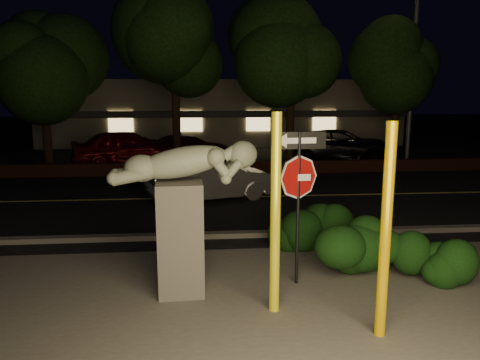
# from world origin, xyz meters

# --- Properties ---
(ground) EXTENTS (90.00, 90.00, 0.00)m
(ground) POSITION_xyz_m (0.00, 10.00, 0.00)
(ground) COLOR black
(ground) RESTS_ON ground
(patio) EXTENTS (14.00, 6.00, 0.02)m
(patio) POSITION_xyz_m (0.00, -1.00, 0.01)
(patio) COLOR #4C4944
(patio) RESTS_ON ground
(road) EXTENTS (80.00, 8.00, 0.01)m
(road) POSITION_xyz_m (0.00, 7.00, 0.01)
(road) COLOR black
(road) RESTS_ON ground
(lane_marking) EXTENTS (80.00, 0.12, 0.00)m
(lane_marking) POSITION_xyz_m (0.00, 7.00, 0.02)
(lane_marking) COLOR #CFBE52
(lane_marking) RESTS_ON road
(curb) EXTENTS (80.00, 0.25, 0.12)m
(curb) POSITION_xyz_m (0.00, 2.90, 0.06)
(curb) COLOR #4C4944
(curb) RESTS_ON ground
(brick_wall) EXTENTS (40.00, 0.35, 0.50)m
(brick_wall) POSITION_xyz_m (0.00, 11.30, 0.25)
(brick_wall) COLOR #482117
(brick_wall) RESTS_ON ground
(parking_lot) EXTENTS (40.00, 12.00, 0.01)m
(parking_lot) POSITION_xyz_m (0.00, 17.00, 0.01)
(parking_lot) COLOR black
(parking_lot) RESTS_ON ground
(building) EXTENTS (22.00, 10.20, 4.00)m
(building) POSITION_xyz_m (0.00, 24.99, 2.00)
(building) COLOR gray
(building) RESTS_ON ground
(tree_far_a) EXTENTS (4.60, 4.60, 7.43)m
(tree_far_a) POSITION_xyz_m (-8.00, 13.00, 5.34)
(tree_far_a) COLOR black
(tree_far_a) RESTS_ON ground
(tree_far_b) EXTENTS (5.20, 5.20, 8.41)m
(tree_far_b) POSITION_xyz_m (-2.50, 13.20, 6.05)
(tree_far_b) COLOR black
(tree_far_b) RESTS_ON ground
(tree_far_c) EXTENTS (4.80, 4.80, 7.84)m
(tree_far_c) POSITION_xyz_m (2.50, 12.80, 5.66)
(tree_far_c) COLOR black
(tree_far_c) RESTS_ON ground
(tree_far_d) EXTENTS (4.40, 4.40, 7.42)m
(tree_far_d) POSITION_xyz_m (7.50, 13.30, 5.42)
(tree_far_d) COLOR black
(tree_far_d) RESTS_ON ground
(yellow_pole_left) EXTENTS (0.16, 0.16, 3.12)m
(yellow_pole_left) POSITION_xyz_m (-0.40, -0.89, 1.56)
(yellow_pole_left) COLOR yellow
(yellow_pole_left) RESTS_ON ground
(yellow_pole_right) EXTENTS (0.15, 0.15, 3.04)m
(yellow_pole_right) POSITION_xyz_m (0.97, -1.77, 1.52)
(yellow_pole_right) COLOR #DEB107
(yellow_pole_right) RESTS_ON ground
(signpost) EXTENTS (0.93, 0.10, 2.73)m
(signpost) POSITION_xyz_m (0.16, 0.11, 1.94)
(signpost) COLOR black
(signpost) RESTS_ON ground
(sculpture) EXTENTS (2.43, 0.79, 2.60)m
(sculpture) POSITION_xyz_m (-1.82, -0.08, 1.61)
(sculpture) COLOR #4C4944
(sculpture) RESTS_ON ground
(hedge_center) EXTENTS (2.19, 1.33, 1.07)m
(hedge_center) POSITION_xyz_m (0.80, 1.86, 0.53)
(hedge_center) COLOR black
(hedge_center) RESTS_ON ground
(hedge_right) EXTENTS (2.07, 1.35, 1.26)m
(hedge_right) POSITION_xyz_m (1.48, 0.54, 0.63)
(hedge_right) COLOR black
(hedge_right) RESTS_ON ground
(hedge_far_right) EXTENTS (1.53, 1.27, 0.91)m
(hedge_far_right) POSITION_xyz_m (2.53, -0.03, 0.46)
(hedge_far_right) COLOR black
(hedge_far_right) RESTS_ON ground
(streetlight) EXTENTS (1.53, 0.74, 10.60)m
(streetlight) POSITION_xyz_m (7.70, 12.63, 6.31)
(streetlight) COLOR #4A4A4F
(streetlight) RESTS_ON ground
(silver_sedan) EXTENTS (4.27, 2.63, 1.33)m
(silver_sedan) POSITION_xyz_m (-1.14, 6.75, 0.66)
(silver_sedan) COLOR #AEAEB3
(silver_sedan) RESTS_ON ground
(parked_car_red) EXTENTS (5.26, 3.22, 1.67)m
(parked_car_red) POSITION_xyz_m (-4.73, 13.66, 0.84)
(parked_car_red) COLOR maroon
(parked_car_red) RESTS_ON ground
(parked_car_darkred) EXTENTS (4.73, 3.48, 1.27)m
(parked_car_darkred) POSITION_xyz_m (-2.03, 15.05, 0.64)
(parked_car_darkred) COLOR #3D100C
(parked_car_darkred) RESTS_ON ground
(parked_car_dark) EXTENTS (5.96, 4.24, 1.51)m
(parked_car_dark) POSITION_xyz_m (5.35, 14.32, 0.75)
(parked_car_dark) COLOR black
(parked_car_dark) RESTS_ON ground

